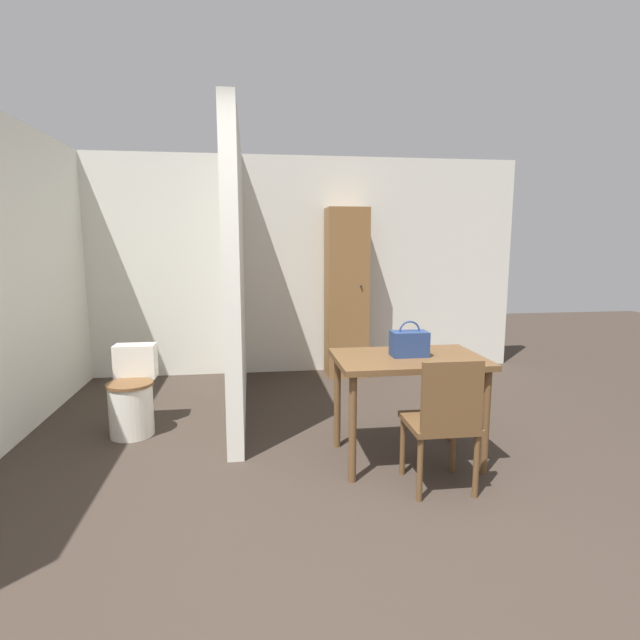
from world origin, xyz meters
name	(u,v)px	position (x,y,z in m)	size (l,w,h in m)	color
ground_plane	(355,588)	(0.00, 0.00, 0.00)	(16.00, 16.00, 0.00)	#382D26
wall_back	(288,266)	(0.00, 3.89, 1.25)	(5.48, 0.12, 2.50)	silver
partition_wall	(236,274)	(-0.57, 2.61, 1.25)	(0.12, 2.44, 2.50)	silver
dining_table	(408,370)	(0.64, 1.28, 0.66)	(1.02, 0.69, 0.75)	brown
wooden_chair	(443,419)	(0.71, 0.80, 0.47)	(0.42, 0.42, 0.86)	brown
toilet	(132,397)	(-1.40, 2.07, 0.30)	(0.36, 0.51, 0.69)	silver
handbag	(409,343)	(0.64, 1.29, 0.84)	(0.25, 0.15, 0.25)	navy
wooden_cabinet	(346,293)	(0.65, 3.61, 0.96)	(0.46, 0.42, 1.91)	brown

